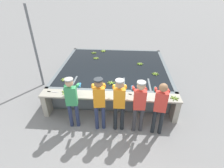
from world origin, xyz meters
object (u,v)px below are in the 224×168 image
(worker_2, at_px, (119,100))
(worker_3, at_px, (139,102))
(worker_1, at_px, (99,99))
(knife_0, at_px, (51,92))
(banana_bunch_floating_3, at_px, (140,64))
(banana_bunch_floating_5, at_px, (94,53))
(banana_bunch_floating_6, at_px, (111,83))
(banana_bunch_ledge_1, at_px, (162,99))
(banana_bunch_ledge_0, at_px, (65,92))
(banana_bunch_floating_2, at_px, (103,51))
(worker_4, at_px, (160,105))
(worker_0, at_px, (72,98))
(banana_bunch_floating_1, at_px, (65,79))
(banana_bunch_ledge_2, at_px, (175,98))
(banana_bunch_floating_4, at_px, (155,74))
(knife_1, at_px, (132,95))
(support_post_left, at_px, (35,49))
(banana_bunch_floating_0, at_px, (96,58))

(worker_2, xyz_separation_m, worker_3, (0.55, -0.02, -0.01))
(worker_1, xyz_separation_m, knife_0, (-1.63, 0.59, -0.21))
(banana_bunch_floating_3, relative_size, banana_bunch_floating_5, 1.01)
(banana_bunch_floating_6, distance_m, banana_bunch_ledge_1, 1.79)
(banana_bunch_ledge_0, bearing_deg, banana_bunch_floating_2, 78.44)
(worker_4, bearing_deg, knife_0, 168.86)
(worker_2, height_order, worker_3, worker_2)
(worker_2, distance_m, banana_bunch_floating_3, 3.00)
(banana_bunch_floating_3, bearing_deg, banana_bunch_floating_5, 152.39)
(worker_0, distance_m, banana_bunch_ledge_0, 0.66)
(banana_bunch_floating_1, relative_size, banana_bunch_ledge_0, 1.02)
(banana_bunch_floating_1, distance_m, banana_bunch_floating_3, 3.15)
(worker_0, distance_m, worker_4, 2.45)
(banana_bunch_ledge_0, height_order, banana_bunch_ledge_2, same)
(worker_0, bearing_deg, banana_bunch_ledge_0, 125.85)
(worker_1, xyz_separation_m, banana_bunch_floating_4, (1.84, 2.04, -0.20))
(worker_2, relative_size, banana_bunch_floating_3, 6.05)
(banana_bunch_ledge_0, bearing_deg, worker_3, -14.31)
(worker_3, bearing_deg, banana_bunch_floating_5, 115.47)
(knife_1, height_order, support_post_left, support_post_left)
(banana_bunch_ledge_1, distance_m, knife_0, 3.44)
(worker_2, height_order, banana_bunch_floating_1, worker_2)
(banana_bunch_floating_0, height_order, banana_bunch_floating_6, same)
(knife_1, bearing_deg, banana_bunch_floating_2, 109.79)
(worker_1, bearing_deg, worker_0, 176.33)
(worker_1, height_order, support_post_left, support_post_left)
(worker_4, bearing_deg, banana_bunch_floating_0, 123.44)
(banana_bunch_floating_3, distance_m, banana_bunch_floating_6, 1.97)
(worker_4, bearing_deg, worker_0, 177.43)
(banana_bunch_floating_6, relative_size, knife_1, 0.83)
(banana_bunch_floating_1, relative_size, banana_bunch_floating_4, 1.00)
(banana_bunch_floating_0, bearing_deg, knife_1, -60.84)
(worker_1, relative_size, banana_bunch_ledge_0, 6.26)
(banana_bunch_floating_0, xyz_separation_m, support_post_left, (-2.15, -1.07, 0.76))
(worker_4, distance_m, banana_bunch_ledge_2, 0.80)
(banana_bunch_ledge_0, bearing_deg, knife_0, 177.95)
(knife_0, bearing_deg, banana_bunch_floating_0, 70.19)
(worker_2, bearing_deg, banana_bunch_floating_3, 75.21)
(banana_bunch_floating_4, bearing_deg, banana_bunch_floating_2, 134.45)
(banana_bunch_floating_5, bearing_deg, worker_1, -78.51)
(banana_bunch_floating_1, relative_size, banana_bunch_floating_6, 1.00)
(banana_bunch_floating_4, bearing_deg, banana_bunch_floating_1, -168.43)
(banana_bunch_floating_2, bearing_deg, banana_bunch_ledge_0, -101.56)
(worker_2, relative_size, banana_bunch_ledge_2, 6.05)
(banana_bunch_floating_3, bearing_deg, banana_bunch_floating_0, 166.12)
(banana_bunch_floating_4, bearing_deg, banana_bunch_floating_5, 143.17)
(banana_bunch_floating_3, xyz_separation_m, banana_bunch_floating_6, (-1.09, -1.64, 0.00))
(worker_0, bearing_deg, banana_bunch_ledge_1, 8.69)
(worker_3, height_order, banana_bunch_floating_2, worker_3)
(banana_bunch_floating_4, distance_m, banana_bunch_ledge_2, 1.58)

